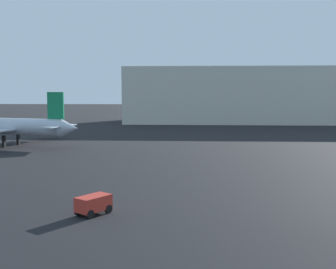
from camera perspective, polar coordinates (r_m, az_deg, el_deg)
airplane_on_taxiway at (r=71.87m, az=-20.56°, el=1.02°), size 25.57×26.17×8.45m
baggage_cart at (r=30.37m, az=-9.86°, el=-9.02°), size 2.45×2.71×1.30m
terminal_building at (r=124.31m, az=12.62°, el=5.09°), size 76.93×23.77×15.14m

